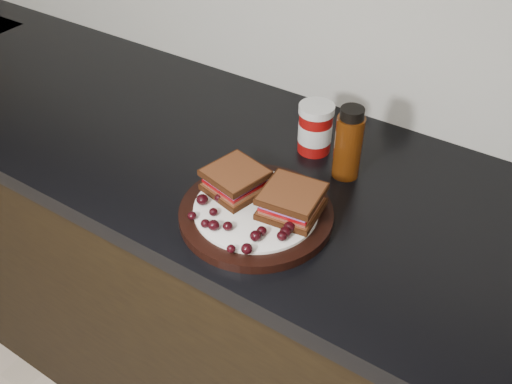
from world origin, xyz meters
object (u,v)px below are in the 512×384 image
sandwich_left (235,180)px  condiment_jar (315,128)px  plate (256,214)px  oil_bottle (349,143)px

sandwich_left → condiment_jar: size_ratio=0.92×
plate → condiment_jar: bearing=93.9°
oil_bottle → condiment_jar: bearing=156.9°
sandwich_left → condiment_jar: bearing=92.5°
sandwich_left → condiment_jar: (0.04, 0.23, 0.01)m
condiment_jar → sandwich_left: bearing=-100.7°
plate → condiment_jar: size_ratio=2.60×
condiment_jar → oil_bottle: size_ratio=0.71×
condiment_jar → plate: bearing=-86.1°
sandwich_left → oil_bottle: (0.14, 0.19, 0.03)m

